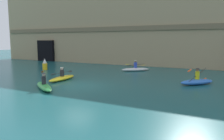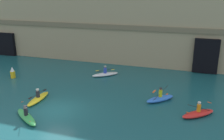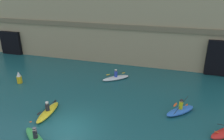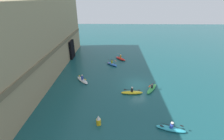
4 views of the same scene
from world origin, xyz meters
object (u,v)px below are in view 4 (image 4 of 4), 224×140
(kayak_blue, at_px, (112,64))
(marker_buoy, at_px, (98,120))
(kayak_cyan, at_px, (171,128))
(kayak_green, at_px, (152,89))
(kayak_red, at_px, (121,58))
(kayak_white, at_px, (82,80))
(kayak_yellow, at_px, (132,92))

(kayak_blue, bearing_deg, marker_buoy, -49.71)
(kayak_cyan, distance_m, kayak_green, 7.71)
(kayak_cyan, xyz_separation_m, marker_buoy, (0.61, 7.78, 0.36))
(kayak_cyan, relative_size, kayak_red, 1.14)
(kayak_cyan, height_order, kayak_white, kayak_white)
(kayak_yellow, xyz_separation_m, kayak_white, (3.40, 7.98, 0.01))
(kayak_blue, bearing_deg, kayak_white, -81.28)
(kayak_blue, bearing_deg, kayak_green, -11.13)
(kayak_red, distance_m, marker_buoy, 19.56)
(kayak_red, xyz_separation_m, kayak_green, (-12.23, -4.44, -0.02))
(kayak_cyan, xyz_separation_m, kayak_green, (7.70, 0.39, -0.01))
(kayak_cyan, xyz_separation_m, kayak_red, (19.93, 4.83, 0.01))
(kayak_white, bearing_deg, kayak_green, 37.49)
(kayak_red, xyz_separation_m, kayak_white, (-9.89, 6.68, -0.01))
(kayak_white, bearing_deg, marker_buoy, -19.11)
(kayak_red, relative_size, marker_buoy, 2.16)
(kayak_blue, distance_m, kayak_cyan, 18.09)
(kayak_cyan, relative_size, marker_buoy, 2.47)
(kayak_green, bearing_deg, kayak_blue, -111.15)
(kayak_red, bearing_deg, marker_buoy, -50.21)
(kayak_red, xyz_separation_m, marker_buoy, (-19.33, 2.96, 0.35))
(kayak_white, distance_m, marker_buoy, 10.15)
(marker_buoy, bearing_deg, kayak_green, -46.19)
(kayak_cyan, bearing_deg, kayak_green, 107.04)
(kayak_white, bearing_deg, kayak_red, 105.38)
(kayak_cyan, height_order, kayak_yellow, kayak_yellow)
(kayak_red, height_order, kayak_green, kayak_red)
(kayak_red, bearing_deg, kayak_white, -75.53)
(kayak_blue, bearing_deg, kayak_red, 103.17)
(kayak_red, height_order, kayak_white, kayak_red)
(kayak_blue, xyz_separation_m, kayak_white, (-6.75, 4.80, -0.02))
(kayak_blue, height_order, kayak_yellow, kayak_blue)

